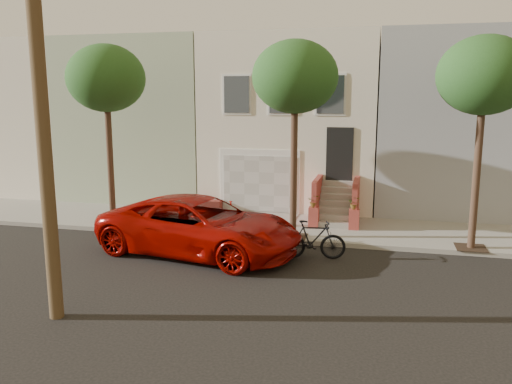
# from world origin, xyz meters

# --- Properties ---
(ground) EXTENTS (90.00, 90.00, 0.00)m
(ground) POSITION_xyz_m (0.00, 0.00, 0.00)
(ground) COLOR black
(ground) RESTS_ON ground
(sidewalk) EXTENTS (40.00, 3.70, 0.15)m
(sidewalk) POSITION_xyz_m (0.00, 5.35, 0.07)
(sidewalk) COLOR gray
(sidewalk) RESTS_ON ground
(house_row) EXTENTS (33.10, 11.70, 7.00)m
(house_row) POSITION_xyz_m (0.00, 11.19, 3.64)
(house_row) COLOR beige
(house_row) RESTS_ON sidewalk
(tree_left) EXTENTS (2.70, 2.57, 6.30)m
(tree_left) POSITION_xyz_m (-5.50, 3.90, 5.26)
(tree_left) COLOR #2D2116
(tree_left) RESTS_ON sidewalk
(tree_mid) EXTENTS (2.70, 2.57, 6.30)m
(tree_mid) POSITION_xyz_m (1.00, 3.90, 5.26)
(tree_mid) COLOR #2D2116
(tree_mid) RESTS_ON sidewalk
(tree_right) EXTENTS (2.70, 2.57, 6.30)m
(tree_right) POSITION_xyz_m (6.50, 3.90, 5.26)
(tree_right) COLOR #2D2116
(tree_right) RESTS_ON sidewalk
(pickup_truck) EXTENTS (6.62, 3.98, 1.72)m
(pickup_truck) POSITION_xyz_m (-1.51, 1.88, 0.86)
(pickup_truck) COLOR #9A0803
(pickup_truck) RESTS_ON ground
(motorcycle) EXTENTS (1.97, 0.81, 1.15)m
(motorcycle) POSITION_xyz_m (1.87, 2.18, 0.58)
(motorcycle) COLOR black
(motorcycle) RESTS_ON ground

